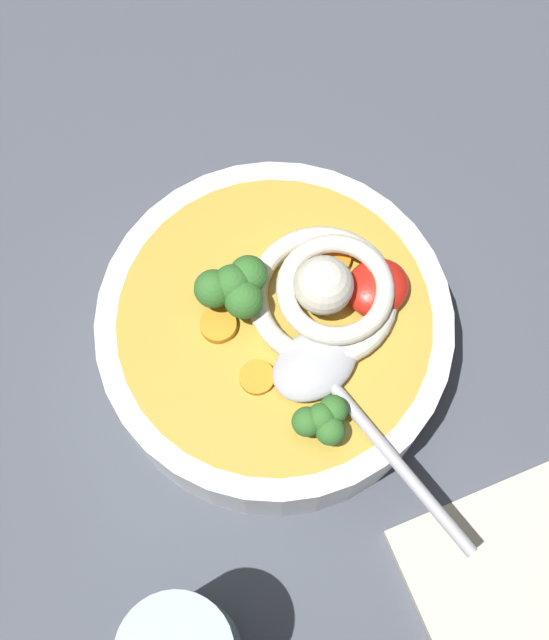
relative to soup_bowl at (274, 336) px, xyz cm
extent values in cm
cube|color=#474C56|center=(-3.28, -1.64, -5.44)|extent=(106.16, 106.16, 4.02)
cylinder|color=white|center=(0.00, 0.00, -0.11)|extent=(23.92, 23.92, 6.64)
cylinder|color=gold|center=(0.00, 0.00, 0.15)|extent=(21.05, 21.05, 6.10)
torus|color=silver|center=(3.42, -0.67, 3.90)|extent=(10.05, 10.05, 1.39)
torus|color=silver|center=(4.07, -1.10, 5.01)|extent=(10.76, 10.76, 1.25)
sphere|color=silver|center=(3.42, -0.67, 5.70)|extent=(3.90, 3.90, 3.90)
ellipsoid|color=#B7B7BC|center=(0.16, -4.18, 4.01)|extent=(6.16, 4.62, 1.60)
cylinder|color=#B7B7BC|center=(0.44, -11.68, 4.01)|extent=(1.36, 15.02, 0.80)
ellipsoid|color=red|center=(6.62, -2.39, 4.19)|extent=(4.38, 3.95, 1.97)
cylinder|color=#7A9E60|center=(-1.31, 2.82, 3.90)|extent=(1.29, 1.29, 1.38)
sphere|color=#38752D|center=(-1.31, 2.82, 5.85)|extent=(2.53, 2.53, 2.53)
sphere|color=#38752D|center=(-0.04, 2.82, 5.62)|extent=(2.53, 2.53, 2.53)
sphere|color=#38752D|center=(-2.46, 3.28, 5.74)|extent=(2.53, 2.53, 2.53)
sphere|color=#38752D|center=(-1.31, 1.55, 5.67)|extent=(2.53, 2.53, 2.53)
cylinder|color=#7A9E60|center=(-1.84, -7.44, 3.72)|extent=(0.96, 0.96, 1.03)
sphere|color=#38752D|center=(-1.84, -7.44, 5.17)|extent=(1.88, 1.88, 1.88)
sphere|color=#38752D|center=(-0.90, -7.44, 5.00)|extent=(1.88, 1.88, 1.88)
sphere|color=#38752D|center=(-2.70, -7.10, 5.09)|extent=(1.88, 1.88, 1.88)
sphere|color=#38752D|center=(-1.84, -8.38, 5.04)|extent=(1.88, 1.88, 1.88)
cylinder|color=orange|center=(5.62, 1.19, 3.57)|extent=(2.59, 2.59, 0.73)
cylinder|color=orange|center=(-3.39, 1.77, 3.57)|extent=(2.43, 2.43, 0.72)
cylinder|color=orange|center=(-3.01, -2.61, 3.47)|extent=(2.31, 2.31, 0.52)
cube|color=beige|center=(5.24, -22.13, -3.03)|extent=(18.88, 14.47, 0.80)
camera|label=1|loc=(-11.78, -16.28, 58.46)|focal=49.90mm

